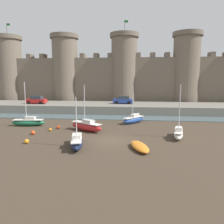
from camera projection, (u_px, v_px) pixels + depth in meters
ground_plane at (111, 140)px, 24.63m from camera, size 160.00×160.00×0.00m
water_channel at (119, 118)px, 38.58m from camera, size 80.00×4.50×0.10m
quay_road at (122, 108)px, 45.58m from camera, size 70.93×10.00×1.67m
castle at (124, 75)px, 53.43m from camera, size 65.85×6.92×20.55m
rowboat_midflat_centre at (140, 146)px, 21.41m from camera, size 2.44×4.01×0.59m
sailboat_near_channel_left at (28, 122)px, 32.07m from camera, size 4.94×1.69×6.44m
sailboat_midflat_left at (178, 133)px, 25.52m from camera, size 1.84×4.27×6.24m
sailboat_foreground_right at (77, 141)px, 22.08m from camera, size 2.19×4.72×5.10m
sailboat_near_channel_right at (86, 126)px, 28.95m from camera, size 5.09×3.82×6.10m
sailboat_foreground_left at (134, 119)px, 34.00m from camera, size 3.78×4.12×5.81m
mooring_buoy_near_channel at (27, 141)px, 23.37m from camera, size 0.48×0.48×0.48m
mooring_buoy_near_shore at (50, 130)px, 28.94m from camera, size 0.40×0.40×0.40m
mooring_buoy_mid_mud at (58, 127)px, 30.14m from camera, size 0.50×0.50×0.50m
mooring_buoy_off_centre at (33, 133)px, 27.03m from camera, size 0.51×0.51×0.51m
car_quay_centre_east at (123, 100)px, 45.71m from camera, size 4.12×1.92×1.62m
car_quay_east at (36, 100)px, 45.69m from camera, size 4.12×1.92×1.62m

